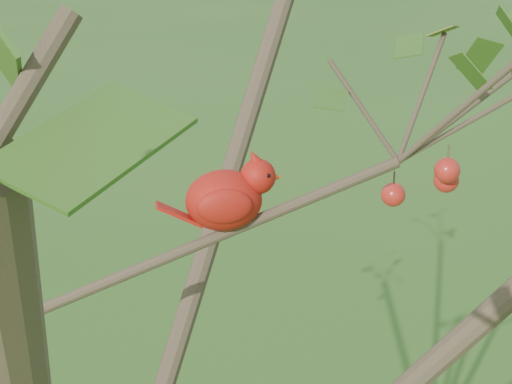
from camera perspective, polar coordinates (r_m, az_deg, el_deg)
crabapple_tree at (r=1.12m, az=-15.12°, el=-3.96°), size 2.35×2.05×2.95m
cardinal at (r=1.20m, az=-2.04°, el=-0.35°), size 0.20×0.10×0.14m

